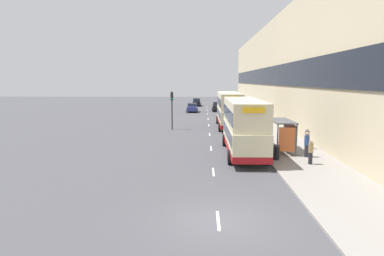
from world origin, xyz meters
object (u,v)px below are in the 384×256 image
pedestrian_1 (311,152)px  car_0 (197,102)px  double_decker_bus_ahead (229,109)px  double_decker_bus_near (244,126)px  bus_shelter (284,130)px  car_2 (225,111)px  traffic_light_far_kerb (172,104)px  litter_bin (276,152)px  pedestrian_at_shelter (286,138)px  pedestrian_2 (307,144)px  car_1 (217,106)px  car_3 (192,108)px  pedestrian_3 (307,138)px

pedestrian_1 → car_0: bearing=99.2°
pedestrian_1 → double_decker_bus_ahead: bearing=102.2°
double_decker_bus_near → pedestrian_1: bearing=-40.4°
bus_shelter → car_2: size_ratio=0.93×
car_2 → traffic_light_far_kerb: traffic_light_far_kerb is taller
car_0 → litter_bin: 54.61m
car_0 → car_2: bearing=103.4°
pedestrian_at_shelter → pedestrian_2: bearing=-75.8°
car_0 → pedestrian_2: 54.05m
litter_bin → car_1: bearing=93.7°
car_1 → pedestrian_at_shelter: pedestrian_at_shelter is taller
car_3 → traffic_light_far_kerb: 22.93m
double_decker_bus_near → litter_bin: size_ratio=9.99×
car_0 → car_1: (4.24, -13.32, 0.01)m
car_0 → litter_bin: bearing=97.3°
double_decker_bus_near → litter_bin: bearing=-47.0°
bus_shelter → traffic_light_far_kerb: 16.59m
double_decker_bus_ahead → car_0: 36.60m
pedestrian_3 → traffic_light_far_kerb: (-12.36, 11.76, 2.03)m
bus_shelter → traffic_light_far_kerb: traffic_light_far_kerb is taller
car_1 → traffic_light_far_kerb: size_ratio=1.02×
double_decker_bus_ahead → car_0: size_ratio=2.43×
car_1 → pedestrian_1: pedestrian_1 is taller
double_decker_bus_near → car_0: bearing=95.3°
car_0 → pedestrian_3: pedestrian_3 is taller
car_2 → pedestrian_at_shelter: size_ratio=2.52×
bus_shelter → litter_bin: bus_shelter is taller
car_3 → double_decker_bus_near: bearing=98.3°
car_3 → traffic_light_far_kerb: size_ratio=0.86×
pedestrian_2 → bus_shelter: bearing=122.9°
double_decker_bus_ahead → pedestrian_at_shelter: double_decker_bus_ahead is taller
bus_shelter → pedestrian_at_shelter: (0.42, 1.27, -0.83)m
car_1 → litter_bin: 40.94m
car_3 → litter_bin: bearing=100.8°
pedestrian_3 → car_3: bearing=107.3°
car_2 → pedestrian_3: 28.50m
double_decker_bus_ahead → pedestrian_2: 17.62m
car_3 → pedestrian_at_shelter: size_ratio=2.18×
car_2 → double_decker_bus_near: bearing=-90.8°
bus_shelter → car_1: bearing=95.8°
pedestrian_1 → litter_bin: 2.46m
car_2 → pedestrian_at_shelter: bearing=-83.3°
pedestrian_3 → litter_bin: 5.37m
double_decker_bus_near → double_decker_bus_ahead: bearing=90.0°
pedestrian_3 → pedestrian_1: bearing=-104.0°
pedestrian_at_shelter → pedestrian_1: (0.42, -5.40, -0.05)m
car_1 → car_3: bearing=-155.1°
double_decker_bus_ahead → car_1: double_decker_bus_ahead is taller
double_decker_bus_ahead → pedestrian_3: size_ratio=6.48×
car_0 → car_3: bearing=88.2°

